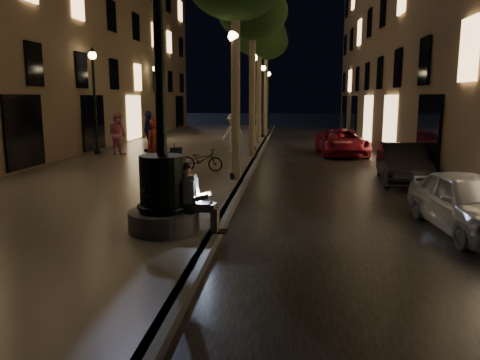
# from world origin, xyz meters

# --- Properties ---
(ground) EXTENTS (120.00, 120.00, 0.00)m
(ground) POSITION_xyz_m (0.00, 15.00, 0.00)
(ground) COLOR black
(ground) RESTS_ON ground
(cobble_lane) EXTENTS (6.00, 45.00, 0.02)m
(cobble_lane) POSITION_xyz_m (3.00, 15.00, 0.01)
(cobble_lane) COLOR black
(cobble_lane) RESTS_ON ground
(promenade) EXTENTS (8.00, 45.00, 0.20)m
(promenade) POSITION_xyz_m (-4.00, 15.00, 0.10)
(promenade) COLOR slate
(promenade) RESTS_ON ground
(curb_strip) EXTENTS (0.25, 45.00, 0.20)m
(curb_strip) POSITION_xyz_m (0.00, 15.00, 0.10)
(curb_strip) COLOR #59595B
(curb_strip) RESTS_ON ground
(building_left) EXTENTS (8.00, 36.00, 15.00)m
(building_left) POSITION_xyz_m (-12.00, 18.00, 7.50)
(building_left) COLOR #76684A
(building_left) RESTS_ON ground
(fountain_lamppost) EXTENTS (1.40, 1.40, 5.21)m
(fountain_lamppost) POSITION_xyz_m (-1.00, 2.00, 1.21)
(fountain_lamppost) COLOR #59595B
(fountain_lamppost) RESTS_ON promenade
(seated_man_laptop) EXTENTS (1.00, 0.34, 1.37)m
(seated_man_laptop) POSITION_xyz_m (-0.39, 2.00, 0.92)
(seated_man_laptop) COLOR tan
(seated_man_laptop) RESTS_ON promenade
(tree_second) EXTENTS (3.00, 3.00, 7.40)m
(tree_second) POSITION_xyz_m (-0.20, 14.00, 6.33)
(tree_second) COLOR #6B604C
(tree_second) RESTS_ON promenade
(tree_third) EXTENTS (3.00, 3.00, 7.20)m
(tree_third) POSITION_xyz_m (-0.30, 20.00, 6.14)
(tree_third) COLOR #6B604C
(tree_third) RESTS_ON promenade
(tree_far) EXTENTS (3.00, 3.00, 7.50)m
(tree_far) POSITION_xyz_m (-0.22, 26.00, 6.43)
(tree_far) COLOR #6B604C
(tree_far) RESTS_ON promenade
(lamp_curb_a) EXTENTS (0.36, 0.36, 4.81)m
(lamp_curb_a) POSITION_xyz_m (-0.30, 8.00, 3.24)
(lamp_curb_a) COLOR black
(lamp_curb_a) RESTS_ON promenade
(lamp_curb_b) EXTENTS (0.36, 0.36, 4.81)m
(lamp_curb_b) POSITION_xyz_m (-0.30, 16.00, 3.24)
(lamp_curb_b) COLOR black
(lamp_curb_b) RESTS_ON promenade
(lamp_curb_c) EXTENTS (0.36, 0.36, 4.81)m
(lamp_curb_c) POSITION_xyz_m (-0.30, 24.00, 3.24)
(lamp_curb_c) COLOR black
(lamp_curb_c) RESTS_ON promenade
(lamp_curb_d) EXTENTS (0.36, 0.36, 4.81)m
(lamp_curb_d) POSITION_xyz_m (-0.30, 32.00, 3.24)
(lamp_curb_d) COLOR black
(lamp_curb_d) RESTS_ON promenade
(lamp_left_b) EXTENTS (0.36, 0.36, 4.81)m
(lamp_left_b) POSITION_xyz_m (-7.40, 14.00, 3.24)
(lamp_left_b) COLOR black
(lamp_left_b) RESTS_ON promenade
(lamp_left_c) EXTENTS (0.36, 0.36, 4.81)m
(lamp_left_c) POSITION_xyz_m (-7.40, 24.00, 3.24)
(lamp_left_c) COLOR black
(lamp_left_c) RESTS_ON promenade
(stroller) EXTENTS (0.66, 1.07, 1.08)m
(stroller) POSITION_xyz_m (-2.36, 8.50, 0.74)
(stroller) COLOR black
(stroller) RESTS_ON promenade
(car_front) EXTENTS (1.87, 3.88, 1.28)m
(car_front) POSITION_xyz_m (5.20, 3.21, 0.64)
(car_front) COLOR #929599
(car_front) RESTS_ON ground
(car_second) EXTENTS (1.72, 4.05, 1.30)m
(car_second) POSITION_xyz_m (5.20, 9.01, 0.65)
(car_second) COLOR black
(car_second) RESTS_ON ground
(car_third) EXTENTS (2.43, 4.71, 1.27)m
(car_third) POSITION_xyz_m (4.00, 16.30, 0.64)
(car_third) COLOR maroon
(car_third) RESTS_ON ground
(pedestrian_red) EXTENTS (0.82, 0.77, 1.89)m
(pedestrian_red) POSITION_xyz_m (-3.08, 8.79, 1.14)
(pedestrian_red) COLOR #B73224
(pedestrian_red) RESTS_ON promenade
(pedestrian_pink) EXTENTS (1.11, 1.00, 1.86)m
(pedestrian_pink) POSITION_xyz_m (-6.36, 13.91, 1.13)
(pedestrian_pink) COLOR pink
(pedestrian_pink) RESTS_ON promenade
(pedestrian_white) EXTENTS (1.37, 1.25, 1.84)m
(pedestrian_white) POSITION_xyz_m (-1.20, 15.20, 1.12)
(pedestrian_white) COLOR white
(pedestrian_white) RESTS_ON promenade
(pedestrian_blue) EXTENTS (1.06, 1.21, 1.95)m
(pedestrian_blue) POSITION_xyz_m (-5.31, 15.28, 1.18)
(pedestrian_blue) COLOR navy
(pedestrian_blue) RESTS_ON promenade
(bicycle) EXTENTS (1.58, 0.66, 0.81)m
(bicycle) POSITION_xyz_m (-1.65, 9.50, 0.60)
(bicycle) COLOR black
(bicycle) RESTS_ON promenade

